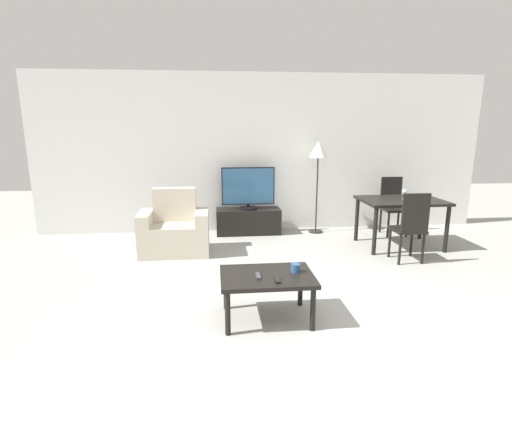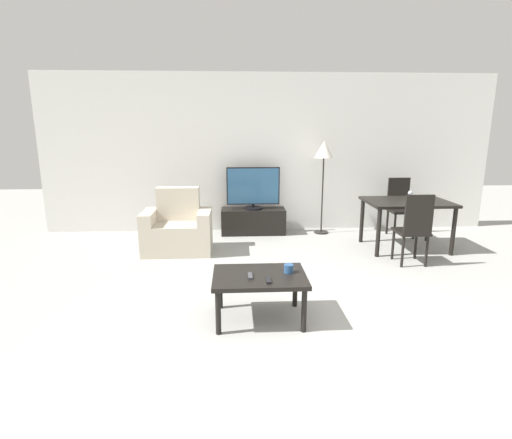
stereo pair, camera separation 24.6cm
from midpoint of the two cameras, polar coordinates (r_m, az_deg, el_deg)
ground_plane at (r=3.58m, az=7.18°, el=-17.46°), size 18.00×18.00×0.00m
wall_back at (r=7.04m, az=0.09°, el=9.38°), size 7.81×0.06×2.70m
armchair at (r=5.97m, az=-12.70°, el=-1.60°), size 0.99×0.65×0.93m
tv_stand at (r=6.90m, az=-2.13°, el=-0.24°), size 1.09×0.43×0.43m
tv at (r=6.79m, az=-2.17°, el=4.47°), size 0.90×0.31×0.71m
coffee_table at (r=3.82m, az=-0.28°, el=-8.67°), size 0.88×0.64×0.45m
dining_table at (r=6.41m, az=19.01°, el=1.93°), size 1.21×0.86×0.74m
dining_chair_near at (r=5.69m, az=20.10°, el=-0.70°), size 0.40×0.40×0.97m
dining_chair_far at (r=7.19m, az=18.02°, el=2.24°), size 0.40×0.40×0.97m
floor_lamp at (r=6.86m, az=7.85°, el=9.22°), size 0.31×0.31×1.58m
remote_primary at (r=3.65m, az=1.08°, el=-8.62°), size 0.04×0.15×0.02m
remote_secondary at (r=3.74m, az=-1.59°, el=-8.09°), size 0.04×0.15×0.02m
cup_white_near at (r=3.86m, az=3.86°, el=-6.94°), size 0.09×0.09×0.08m
wine_glass_left at (r=6.42m, az=19.43°, el=3.68°), size 0.07×0.07×0.15m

